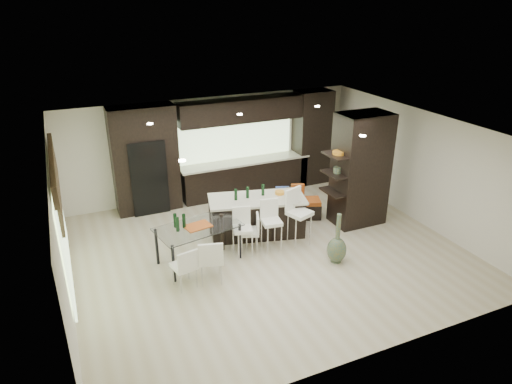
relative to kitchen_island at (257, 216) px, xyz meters
name	(u,v)px	position (x,y,z in m)	size (l,w,h in m)	color
ground	(267,250)	(-0.11, -0.79, -0.45)	(8.00, 8.00, 0.00)	#C4B896
back_wall	(213,146)	(-0.11, 2.71, 0.90)	(8.00, 0.02, 2.70)	silver
left_wall	(60,231)	(-4.11, -0.79, 0.90)	(0.02, 7.00, 2.70)	silver
right_wall	(419,167)	(3.89, -0.79, 0.90)	(0.02, 7.00, 2.70)	silver
ceiling	(268,130)	(-0.11, -0.79, 2.25)	(8.00, 7.00, 0.02)	white
window_left	(62,225)	(-4.07, -0.59, 0.90)	(0.04, 3.20, 1.90)	#B2D199
window_back	(234,137)	(0.49, 2.67, 1.10)	(3.40, 0.04, 1.20)	#B2D199
stone_accent	(55,178)	(-4.04, -0.59, 1.80)	(0.08, 3.00, 0.80)	brown
ceiling_spots	(263,128)	(-0.11, -0.54, 2.23)	(4.00, 3.00, 0.02)	white
back_cabinetry	(235,148)	(0.39, 2.38, 0.90)	(6.80, 0.68, 2.70)	black
refrigerator	(147,175)	(-2.01, 2.33, 0.50)	(0.90, 0.68, 1.90)	black
partition_column	(360,170)	(2.49, -0.39, 0.90)	(1.20, 0.80, 2.70)	black
kitchen_island	(257,216)	(0.00, 0.00, 0.00)	(2.17, 0.93, 0.90)	black
stool_left	(243,237)	(-0.67, -0.76, -0.02)	(0.38, 0.38, 0.86)	white
stool_mid	(271,230)	(0.00, -0.77, 0.00)	(0.40, 0.40, 0.91)	white
stool_right	(299,223)	(0.67, -0.79, 0.06)	(0.46, 0.46, 1.03)	white
bench	(295,208)	(1.22, 0.40, -0.21)	(1.23, 0.47, 0.47)	black
floor_vase	(337,238)	(1.01, -1.78, 0.10)	(0.40, 0.40, 1.10)	#4A593F
dining_table	(199,244)	(-1.58, -0.60, -0.05)	(1.67, 0.94, 0.81)	white
chair_near	(211,261)	(-1.58, -1.39, -0.02)	(0.46, 0.46, 0.86)	white
chair_far	(184,269)	(-2.11, -1.37, -0.06)	(0.42, 0.42, 0.78)	white
chair_end	(249,234)	(-0.46, -0.60, -0.07)	(0.41, 0.41, 0.77)	white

